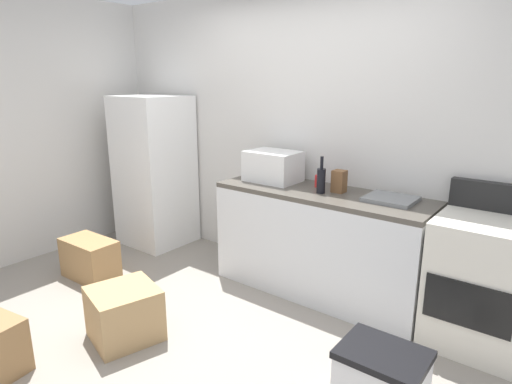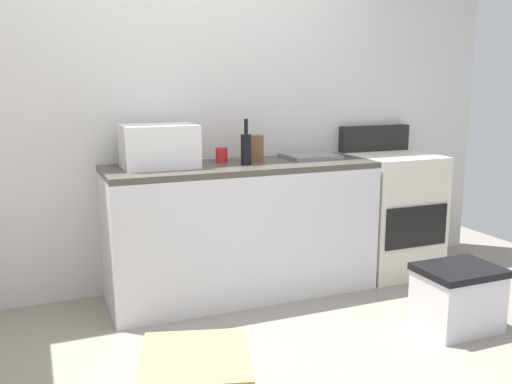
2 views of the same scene
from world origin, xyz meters
name	(u,v)px [view 1 (image 1 of 2)]	position (x,y,z in m)	size (l,w,h in m)	color
ground_plane	(195,343)	(0.00, 0.00, 0.00)	(6.00, 6.00, 0.00)	gray
wall_back	(314,135)	(0.00, 1.55, 1.30)	(5.00, 0.10, 2.60)	silver
wall_left	(9,132)	(-2.45, 0.00, 1.30)	(0.10, 3.20, 2.60)	silver
kitchen_counter	(320,243)	(0.30, 1.20, 0.45)	(1.80, 0.60, 0.90)	silver
refrigerator	(155,171)	(-1.75, 1.15, 0.81)	(0.68, 0.66, 1.62)	white
stove_oven	(479,281)	(1.52, 1.21, 0.47)	(0.60, 0.61, 1.10)	silver
microwave	(273,166)	(-0.24, 1.25, 1.04)	(0.46, 0.34, 0.27)	white
sink_basin	(391,199)	(0.85, 1.27, 0.92)	(0.36, 0.32, 0.03)	slate
wine_bottle	(321,180)	(0.31, 1.15, 1.01)	(0.07, 0.07, 0.30)	black
coffee_mug	(319,181)	(0.20, 1.32, 0.95)	(0.08, 0.08, 0.10)	red
knife_block	(339,181)	(0.42, 1.26, 0.99)	(0.10, 0.10, 0.18)	brown
cardboard_box_large	(90,259)	(-1.51, 0.15, 0.19)	(0.53, 0.30, 0.37)	#A37A4C
cardboard_box_medium	(124,313)	(-0.45, -0.25, 0.19)	(0.43, 0.44, 0.38)	tan
storage_bin	(381,381)	(1.26, 0.18, 0.19)	(0.46, 0.36, 0.38)	silver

